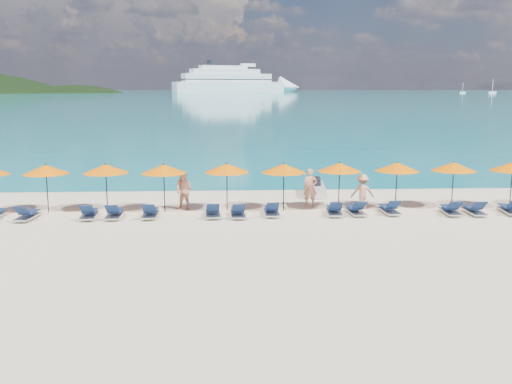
{
  "coord_description": "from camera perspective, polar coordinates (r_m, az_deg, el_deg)",
  "views": [
    {
      "loc": [
        -1.27,
        -21.52,
        5.73
      ],
      "look_at": [
        0.0,
        3.0,
        1.2
      ],
      "focal_mm": 40.0,
      "sensor_mm": 36.0,
      "label": 1
    }
  ],
  "objects": [
    {
      "name": "ground",
      "position": [
        22.3,
        0.4,
        -4.43
      ],
      "size": [
        1400.0,
        1400.0,
        0.0
      ],
      "primitive_type": "plane",
      "color": "beige"
    },
    {
      "name": "sea",
      "position": [
        681.54,
        -2.9,
        9.97
      ],
      "size": [
        1600.0,
        1300.0,
        0.01
      ],
      "primitive_type": "cube",
      "color": "#1FA9B2",
      "rests_on": "ground"
    },
    {
      "name": "headland_small",
      "position": [
        601.62,
        -17.37,
        6.11
      ],
      "size": [
        162.0,
        126.0,
        85.5
      ],
      "color": "black",
      "rests_on": "ground"
    },
    {
      "name": "cruise_ship",
      "position": [
        621.11,
        -1.59,
        10.89
      ],
      "size": [
        142.2,
        69.03,
        39.76
      ],
      "rotation": [
        0.0,
        0.0,
        0.34
      ],
      "color": "white",
      "rests_on": "ground"
    },
    {
      "name": "sailboat_near",
      "position": [
        573.28,
        19.95,
        9.37
      ],
      "size": [
        5.18,
        1.73,
        9.49
      ],
      "color": "white",
      "rests_on": "ground"
    },
    {
      "name": "sailboat_far",
      "position": [
        555.0,
        22.55,
        9.22
      ],
      "size": [
        6.71,
        2.24,
        12.31
      ],
      "color": "white",
      "rests_on": "ground"
    },
    {
      "name": "jetski",
      "position": [
        30.72,
        5.89,
        0.37
      ],
      "size": [
        1.19,
        2.65,
        0.92
      ],
      "rotation": [
        0.0,
        0.0,
        -0.09
      ],
      "color": "silver",
      "rests_on": "ground"
    },
    {
      "name": "beachgoer_a",
      "position": [
        27.71,
        5.45,
        0.44
      ],
      "size": [
        0.71,
        0.5,
        1.86
      ],
      "primitive_type": "imported",
      "rotation": [
        0.0,
        0.0,
        -0.08
      ],
      "color": "tan",
      "rests_on": "ground"
    },
    {
      "name": "beachgoer_b",
      "position": [
        27.01,
        -7.21,
        0.16
      ],
      "size": [
        1.05,
        0.85,
        1.88
      ],
      "primitive_type": "imported",
      "rotation": [
        0.0,
        0.0,
        -0.41
      ],
      "color": "tan",
      "rests_on": "ground"
    },
    {
      "name": "beachgoer_c",
      "position": [
        27.43,
        10.61,
        0.01
      ],
      "size": [
        1.16,
        0.69,
        1.69
      ],
      "primitive_type": "imported",
      "rotation": [
        0.0,
        0.0,
        2.97
      ],
      "color": "tan",
      "rests_on": "ground"
    },
    {
      "name": "umbrella_1",
      "position": [
        27.83,
        -20.28,
        2.14
      ],
      "size": [
        2.1,
        2.1,
        2.28
      ],
      "color": "black",
      "rests_on": "ground"
    },
    {
      "name": "umbrella_2",
      "position": [
        27.19,
        -14.81,
        2.26
      ],
      "size": [
        2.1,
        2.1,
        2.28
      ],
      "color": "black",
      "rests_on": "ground"
    },
    {
      "name": "umbrella_3",
      "position": [
        26.57,
        -9.22,
        2.29
      ],
      "size": [
        2.1,
        2.1,
        2.28
      ],
      "color": "black",
      "rests_on": "ground"
    },
    {
      "name": "umbrella_4",
      "position": [
        26.56,
        -2.94,
        2.41
      ],
      "size": [
        2.1,
        2.1,
        2.28
      ],
      "color": "black",
      "rests_on": "ground"
    },
    {
      "name": "umbrella_5",
      "position": [
        26.48,
        2.8,
        2.38
      ],
      "size": [
        2.1,
        2.1,
        2.28
      ],
      "color": "black",
      "rests_on": "ground"
    },
    {
      "name": "umbrella_6",
      "position": [
        27.13,
        8.36,
        2.48
      ],
      "size": [
        2.1,
        2.1,
        2.28
      ],
      "color": "black",
      "rests_on": "ground"
    },
    {
      "name": "umbrella_7",
      "position": [
        27.74,
        13.93,
        2.46
      ],
      "size": [
        2.1,
        2.1,
        2.28
      ],
      "color": "black",
      "rests_on": "ground"
    },
    {
      "name": "umbrella_8",
      "position": [
        28.6,
        19.18,
        2.42
      ],
      "size": [
        2.1,
        2.1,
        2.28
      ],
      "color": "black",
      "rests_on": "ground"
    },
    {
      "name": "lounger_2",
      "position": [
        26.87,
        -21.91,
        -2.11
      ],
      "size": [
        0.76,
        1.74,
        0.66
      ],
      "rotation": [
        0.0,
        0.0,
        -0.08
      ],
      "color": "silver",
      "rests_on": "ground"
    },
    {
      "name": "lounger_3",
      "position": [
        26.23,
        -16.35,
        -2.07
      ],
      "size": [
        0.73,
        1.74,
        0.66
      ],
      "rotation": [
        0.0,
        0.0,
        0.07
      ],
      "color": "silver",
      "rests_on": "ground"
    },
    {
      "name": "lounger_4",
      "position": [
        26.0,
        -13.96,
        -2.06
      ],
      "size": [
        0.63,
        1.7,
        0.66
      ],
      "rotation": [
        0.0,
        0.0,
        0.0
      ],
      "color": "silver",
      "rests_on": "ground"
    },
    {
      "name": "lounger_5",
      "position": [
        25.78,
        -10.51,
        -2.03
      ],
      "size": [
        0.64,
        1.71,
        0.66
      ],
      "rotation": [
        0.0,
        0.0,
        0.01
      ],
      "color": "silver",
      "rests_on": "ground"
    },
    {
      "name": "lounger_6",
      "position": [
        25.55,
        -4.35,
        -1.99
      ],
      "size": [
        0.72,
        1.73,
        0.66
      ],
      "rotation": [
        0.0,
        0.0,
        0.06
      ],
      "color": "silver",
      "rests_on": "ground"
    },
    {
      "name": "lounger_7",
      "position": [
        25.44,
        -1.82,
        -2.03
      ],
      "size": [
        0.67,
        1.72,
        0.66
      ],
      "rotation": [
        0.0,
        0.0,
        0.03
      ],
      "color": "silver",
      "rests_on": "ground"
    },
    {
      "name": "lounger_8",
      "position": [
        25.78,
        1.58,
        -1.85
      ],
      "size": [
        0.62,
        1.7,
        0.66
      ],
      "rotation": [
        0.0,
        0.0,
        0.0
      ],
      "color": "silver",
      "rests_on": "ground"
    },
    {
      "name": "lounger_9",
      "position": [
        26.08,
        7.84,
        -1.81
      ],
      "size": [
        0.75,
        1.74,
        0.66
      ],
      "rotation": [
        0.0,
        0.0,
        -0.08
      ],
      "color": "silver",
      "rests_on": "ground"
    },
    {
      "name": "lounger_10",
      "position": [
        26.33,
        9.95,
        -1.75
      ],
      "size": [
        0.75,
        1.74,
        0.66
      ],
      "rotation": [
        0.0,
        0.0,
        0.08
      ],
      "color": "silver",
      "rests_on": "ground"
    },
    {
      "name": "lounger_11",
      "position": [
        26.82,
        13.17,
        -1.65
      ],
      "size": [
        0.73,
        1.74,
        0.66
      ],
      "rotation": [
        0.0,
        0.0,
        0.06
      ],
      "color": "silver",
      "rests_on": "ground"
    },
    {
      "name": "lounger_12",
      "position": [
        27.42,
        18.87,
        -1.67
      ],
      "size": [
        0.75,
        1.74,
        0.66
      ],
      "rotation": [
        0.0,
        0.0,
        -0.08
      ],
      "color": "silver",
      "rests_on": "ground"
    },
    {
      "name": "lounger_13",
      "position": [
        27.8,
        20.98,
        -1.65
      ],
      "size": [
        0.64,
        1.71,
        0.66
      ],
      "rotation": [
        0.0,
        0.0,
        -0.01
      ],
      "color": "silver",
      "rests_on": "ground"
    },
    {
      "name": "lounger_14",
      "position": [
        28.62,
        24.03,
        -1.53
      ],
      "size": [
        0.79,
        1.75,
        0.66
      ],
      "rotation": [
        0.0,
        0.0,
        -0.1
      ],
      "color": "silver",
      "rests_on": "ground"
    }
  ]
}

